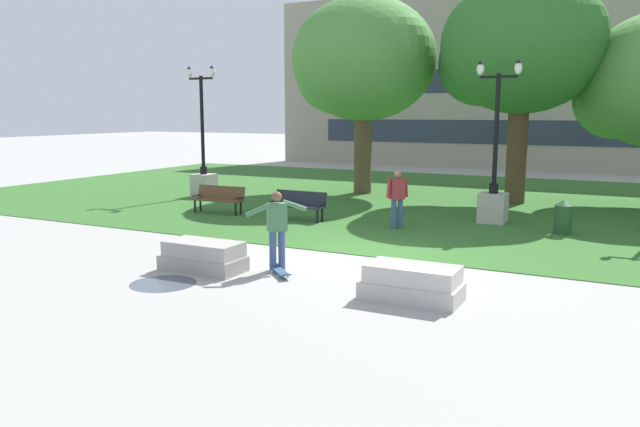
{
  "coord_description": "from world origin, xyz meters",
  "views": [
    {
      "loc": [
        5.49,
        -13.28,
        3.38
      ],
      "look_at": [
        -0.57,
        -1.4,
        1.2
      ],
      "focal_mm": 35.0,
      "sensor_mm": 36.0,
      "label": 1
    }
  ],
  "objects": [
    {
      "name": "ground_plane",
      "position": [
        0.0,
        0.0,
        0.0
      ],
      "size": [
        140.0,
        140.0,
        0.0
      ],
      "primitive_type": "plane",
      "color": "#A3A09B"
    },
    {
      "name": "grass_lawn",
      "position": [
        0.0,
        10.0,
        0.01
      ],
      "size": [
        40.0,
        20.0,
        0.02
      ],
      "primitive_type": "cube",
      "color": "#336628",
      "rests_on": "ground"
    },
    {
      "name": "concrete_block_center",
      "position": [
        -2.68,
        -2.8,
        0.31
      ],
      "size": [
        1.8,
        0.9,
        0.64
      ],
      "color": "#9E9991",
      "rests_on": "ground"
    },
    {
      "name": "concrete_block_left",
      "position": [
        1.99,
        -2.77,
        0.31
      ],
      "size": [
        1.8,
        0.9,
        0.64
      ],
      "color": "#BCB7B2",
      "rests_on": "ground"
    },
    {
      "name": "person_skateboarder",
      "position": [
        -1.29,
        -2.02,
        0.98
      ],
      "size": [
        0.81,
        1.37,
        1.71
      ],
      "color": "#384C7A",
      "rests_on": "ground"
    },
    {
      "name": "skateboard",
      "position": [
        -1.03,
        -2.36,
        0.09
      ],
      "size": [
        0.88,
        0.84,
        0.14
      ],
      "color": "#2D4C75",
      "rests_on": "ground"
    },
    {
      "name": "puddle",
      "position": [
        -2.76,
        -4.0,
        0.0
      ],
      "size": [
        1.31,
        1.31,
        0.01
      ],
      "primitive_type": "cylinder",
      "color": "#47515B",
      "rests_on": "ground"
    },
    {
      "name": "park_bench_near_left",
      "position": [
        -6.93,
        3.6,
        0.54
      ],
      "size": [
        1.82,
        0.62,
        0.9
      ],
      "color": "brown",
      "rests_on": "grass_lawn"
    },
    {
      "name": "park_bench_near_right",
      "position": [
        -3.89,
        3.63,
        0.54
      ],
      "size": [
        1.8,
        0.54,
        0.9
      ],
      "color": "#1E232D",
      "rests_on": "grass_lawn"
    },
    {
      "name": "lamp_post_left",
      "position": [
        1.63,
        5.95,
        1.02
      ],
      "size": [
        1.32,
        0.8,
        4.88
      ],
      "color": "#ADA89E",
      "rests_on": "grass_lawn"
    },
    {
      "name": "lamp_post_right",
      "position": [
        -9.95,
        6.72,
        1.06
      ],
      "size": [
        1.32,
        0.8,
        5.14
      ],
      "color": "#ADA89E",
      "rests_on": "grass_lawn"
    },
    {
      "name": "tree_near_left",
      "position": [
        -4.79,
        10.64,
        5.41
      ],
      "size": [
        6.16,
        5.87,
        7.97
      ],
      "color": "brown",
      "rests_on": "grass_lawn"
    },
    {
      "name": "tree_far_right",
      "position": [
        1.41,
        10.53,
        5.67
      ],
      "size": [
        6.08,
        5.79,
        8.19
      ],
      "color": "#4C3823",
      "rests_on": "grass_lawn"
    },
    {
      "name": "trash_bin",
      "position": [
        3.76,
        4.98,
        0.5
      ],
      "size": [
        0.49,
        0.49,
        0.96
      ],
      "color": "#234C28",
      "rests_on": "grass_lawn"
    },
    {
      "name": "person_bystander_near_lawn",
      "position": [
        -0.64,
        3.66,
        0.98
      ],
      "size": [
        0.55,
        0.58,
        1.71
      ],
      "color": "#384C7A",
      "rests_on": "grass_lawn"
    },
    {
      "name": "building_facade_distant",
      "position": [
        -2.98,
        24.5,
        5.23
      ],
      "size": [
        26.52,
        1.03,
        10.48
      ],
      "color": "gray",
      "rests_on": "ground"
    }
  ]
}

